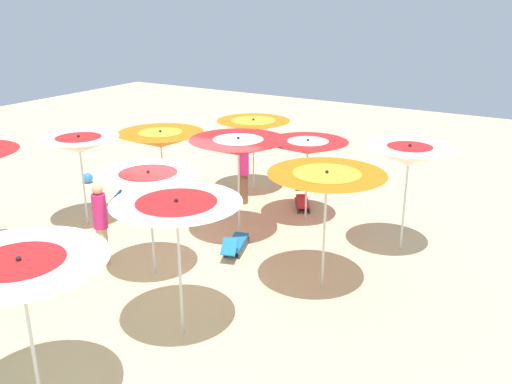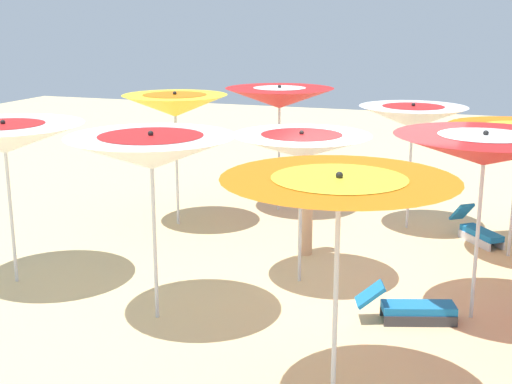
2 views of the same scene
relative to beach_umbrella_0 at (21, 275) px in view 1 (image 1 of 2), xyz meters
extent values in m
cube|color=beige|center=(-1.33, 4.97, -2.20)|extent=(39.19, 39.19, 0.04)
cylinder|color=silver|center=(0.00, 0.00, -1.09)|extent=(0.05, 0.05, 2.17)
cone|color=white|center=(0.00, 0.00, -0.01)|extent=(2.28, 2.28, 0.42)
cone|color=red|center=(0.00, 0.00, 0.10)|extent=(1.16, 1.16, 0.21)
sphere|color=black|center=(0.00, 0.00, 0.23)|extent=(0.07, 0.07, 0.07)
cylinder|color=silver|center=(0.45, 2.58, -1.07)|extent=(0.05, 0.05, 2.22)
cone|color=white|center=(0.45, 2.58, 0.04)|extent=(2.13, 2.13, 0.42)
cone|color=red|center=(0.45, 2.58, 0.12)|extent=(1.31, 1.31, 0.26)
sphere|color=black|center=(0.45, 2.58, 0.28)|extent=(0.07, 0.07, 0.07)
cylinder|color=silver|center=(1.84, 5.28, -1.06)|extent=(0.05, 0.05, 2.25)
cone|color=orange|center=(1.84, 5.28, 0.07)|extent=(2.25, 2.25, 0.31)
cone|color=yellow|center=(1.84, 5.28, 0.14)|extent=(1.28, 1.28, 0.18)
sphere|color=black|center=(1.84, 5.28, 0.26)|extent=(0.07, 0.07, 0.07)
cylinder|color=silver|center=(2.65, 7.82, -1.06)|extent=(0.05, 0.05, 2.24)
cone|color=white|center=(2.65, 7.82, 0.06)|extent=(1.96, 1.96, 0.43)
cone|color=red|center=(2.65, 7.82, 0.18)|extent=(0.98, 0.98, 0.22)
sphere|color=black|center=(2.65, 7.82, 0.31)|extent=(0.07, 0.07, 0.07)
cylinder|color=silver|center=(-1.43, 4.00, -1.15)|extent=(0.05, 0.05, 2.05)
cone|color=white|center=(-1.43, 4.00, -0.12)|extent=(2.00, 2.00, 0.34)
cone|color=red|center=(-1.43, 4.00, -0.05)|extent=(1.17, 1.17, 0.20)
sphere|color=black|center=(-1.43, 4.00, 0.08)|extent=(0.07, 0.07, 0.07)
cylinder|color=silver|center=(-0.92, 6.50, -1.06)|extent=(0.05, 0.05, 2.24)
cone|color=red|center=(-0.92, 6.50, 0.07)|extent=(2.27, 2.27, 0.38)
cone|color=white|center=(-0.92, 6.50, 0.16)|extent=(1.16, 1.16, 0.19)
sphere|color=black|center=(-0.92, 6.50, 0.29)|extent=(0.07, 0.07, 0.07)
cylinder|color=silver|center=(-0.05, 8.34, -1.21)|extent=(0.05, 0.05, 1.94)
cone|color=red|center=(-0.05, 8.34, -0.24)|extent=(2.04, 2.04, 0.33)
cone|color=white|center=(-0.05, 8.34, -0.15)|extent=(1.04, 1.04, 0.17)
sphere|color=black|center=(-0.05, 8.34, -0.04)|extent=(0.07, 0.07, 0.07)
cylinder|color=silver|center=(-4.70, 5.16, -1.14)|extent=(0.05, 0.05, 2.09)
cone|color=white|center=(-4.70, 5.16, -0.09)|extent=(1.94, 1.94, 0.39)
cone|color=red|center=(-4.70, 5.16, 0.00)|extent=(1.11, 1.11, 0.22)
sphere|color=black|center=(-4.70, 5.16, 0.13)|extent=(0.07, 0.07, 0.07)
cylinder|color=silver|center=(-3.66, 6.96, -1.20)|extent=(0.05, 0.05, 1.96)
cone|color=orange|center=(-3.66, 6.96, -0.22)|extent=(2.27, 2.27, 0.41)
cone|color=yellow|center=(-3.66, 6.96, -0.11)|extent=(1.14, 1.14, 0.21)
sphere|color=black|center=(-3.66, 6.96, 0.02)|extent=(0.07, 0.07, 0.07)
cylinder|color=silver|center=(-2.41, 9.58, -1.19)|extent=(0.05, 0.05, 1.99)
cone|color=orange|center=(-2.41, 9.58, -0.19)|extent=(2.14, 2.14, 0.31)
cone|color=yellow|center=(-2.41, 9.58, -0.13)|extent=(1.28, 1.28, 0.18)
sphere|color=black|center=(-2.41, 9.58, -0.01)|extent=(0.07, 0.07, 0.07)
cube|color=#333338|center=(-0.73, 5.80, -2.11)|extent=(0.33, 0.90, 0.14)
cube|color=#333338|center=(-0.41, 5.90, -2.11)|extent=(0.33, 0.90, 0.14)
cube|color=#1972B7|center=(-0.57, 5.85, -1.99)|extent=(0.61, 1.00, 0.10)
cube|color=#1972B7|center=(-0.37, 5.25, -1.81)|extent=(0.43, 0.45, 0.30)
cube|color=silver|center=(-4.28, 6.62, -2.11)|extent=(0.72, 0.57, 0.14)
cube|color=silver|center=(-4.10, 6.40, -2.11)|extent=(0.72, 0.57, 0.14)
cube|color=#1972B7|center=(-4.19, 6.51, -1.99)|extent=(0.87, 0.77, 0.10)
cube|color=#1972B7|center=(-4.67, 6.13, -1.77)|extent=(0.47, 0.46, 0.38)
cube|color=#333338|center=(-0.36, 9.13, -2.11)|extent=(0.50, 0.79, 0.14)
cube|color=#333338|center=(-0.62, 8.97, -2.11)|extent=(0.50, 0.79, 0.14)
cube|color=red|center=(-0.49, 9.05, -1.99)|extent=(0.73, 0.93, 0.10)
cube|color=red|center=(-0.82, 9.58, -1.81)|extent=(0.45, 0.47, 0.30)
cylinder|color=brown|center=(-2.08, 8.52, -1.75)|extent=(0.24, 0.24, 0.86)
cylinder|color=#D82672|center=(-2.08, 8.52, -0.95)|extent=(0.30, 0.30, 0.75)
sphere|color=brown|center=(-2.08, 8.52, -0.46)|extent=(0.23, 0.23, 0.23)
cylinder|color=#D8A87F|center=(-2.64, 3.75, -1.75)|extent=(0.24, 0.24, 0.87)
cylinder|color=#D82672|center=(-2.64, 3.75, -0.93)|extent=(0.30, 0.30, 0.76)
sphere|color=#D8A87F|center=(-2.64, 3.75, -0.44)|extent=(0.23, 0.23, 0.23)
sphere|color=#337FE5|center=(-7.23, 7.50, -2.02)|extent=(0.32, 0.32, 0.32)
camera|label=1|loc=(5.81, -3.80, 3.34)|focal=38.78mm
camera|label=2|loc=(8.07, 6.65, 1.71)|focal=48.95mm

